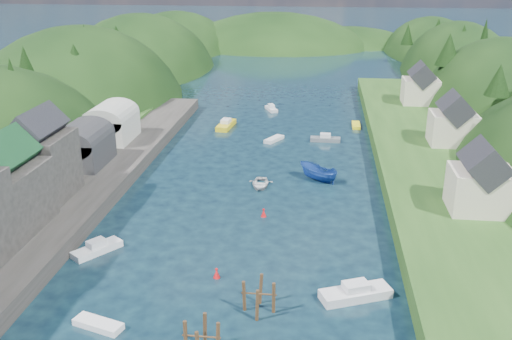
# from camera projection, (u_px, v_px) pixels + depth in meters

# --- Properties ---
(ground) EXTENTS (600.00, 600.00, 0.00)m
(ground) POSITION_uv_depth(u_px,v_px,m) (271.00, 147.00, 96.93)
(ground) COLOR black
(ground) RESTS_ON ground
(hillside_left) EXTENTS (44.00, 245.56, 52.00)m
(hillside_left) POSITION_uv_depth(u_px,v_px,m) (82.00, 140.00, 127.93)
(hillside_left) COLOR black
(hillside_left) RESTS_ON ground
(hillside_right) EXTENTS (36.00, 245.56, 48.00)m
(hillside_right) POSITION_uv_depth(u_px,v_px,m) (498.00, 152.00, 117.86)
(hillside_right) COLOR black
(hillside_right) RESTS_ON ground
(far_hills) EXTENTS (103.00, 68.00, 44.00)m
(far_hills) POSITION_uv_depth(u_px,v_px,m) (304.00, 73.00, 215.98)
(far_hills) COLOR black
(far_hills) RESTS_ON ground
(hill_trees) EXTENTS (90.09, 147.67, 12.79)m
(hill_trees) POSITION_uv_depth(u_px,v_px,m) (283.00, 66.00, 107.34)
(hill_trees) COLOR black
(hill_trees) RESTS_ON ground
(quay_left) EXTENTS (12.00, 110.00, 2.00)m
(quay_left) POSITION_uv_depth(u_px,v_px,m) (58.00, 207.00, 71.29)
(quay_left) COLOR #2D2B28
(quay_left) RESTS_ON ground
(terrace_left_grass) EXTENTS (12.00, 110.00, 2.50)m
(terrace_left_grass) POSITION_uv_depth(u_px,v_px,m) (5.00, 202.00, 71.97)
(terrace_left_grass) COLOR #234719
(terrace_left_grass) RESTS_ON ground
(boat_sheds) EXTENTS (7.00, 21.00, 7.50)m
(boat_sheds) POSITION_uv_depth(u_px,v_px,m) (97.00, 131.00, 87.70)
(boat_sheds) COLOR #2D2D30
(boat_sheds) RESTS_ON quay_left
(terrace_right) EXTENTS (16.00, 120.00, 2.40)m
(terrace_right) POSITION_uv_depth(u_px,v_px,m) (433.00, 167.00, 84.47)
(terrace_right) COLOR #234719
(terrace_right) RESTS_ON ground
(right_bank_cottages) EXTENTS (9.00, 59.24, 8.41)m
(right_bank_cottages) POSITION_uv_depth(u_px,v_px,m) (446.00, 122.00, 90.27)
(right_bank_cottages) COLOR beige
(right_bank_cottages) RESTS_ON terrace_right
(piling_cluster_far) EXTENTS (3.22, 3.00, 3.71)m
(piling_cluster_far) POSITION_uv_depth(u_px,v_px,m) (259.00, 299.00, 51.43)
(piling_cluster_far) COLOR #382314
(piling_cluster_far) RESTS_ON ground
(channel_buoy_near) EXTENTS (0.70, 0.70, 1.10)m
(channel_buoy_near) POSITION_uv_depth(u_px,v_px,m) (217.00, 273.00, 57.22)
(channel_buoy_near) COLOR red
(channel_buoy_near) RESTS_ON ground
(channel_buoy_far) EXTENTS (0.70, 0.70, 1.10)m
(channel_buoy_far) POSITION_uv_depth(u_px,v_px,m) (264.00, 213.00, 70.78)
(channel_buoy_far) COLOR red
(channel_buoy_far) RESTS_ON ground
(moored_boats) EXTENTS (33.59, 87.67, 2.47)m
(moored_boats) POSITION_uv_depth(u_px,v_px,m) (278.00, 185.00, 79.22)
(moored_boats) COLOR silver
(moored_boats) RESTS_ON ground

